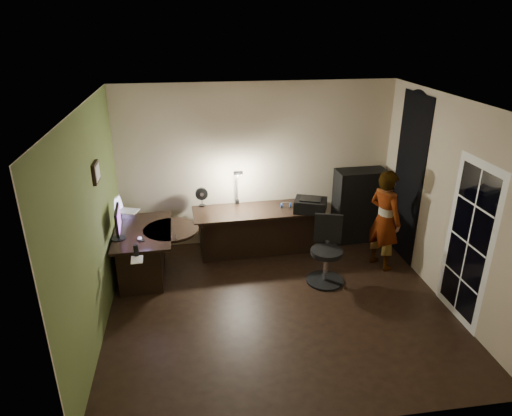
{
  "coord_description": "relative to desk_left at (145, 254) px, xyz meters",
  "views": [
    {
      "loc": [
        -1.06,
        -5.08,
        3.61
      ],
      "look_at": [
        -0.15,
        1.05,
        1.0
      ],
      "focal_mm": 32.0,
      "sensor_mm": 36.0,
      "label": 1
    }
  ],
  "objects": [
    {
      "name": "arched_doorway",
      "position": [
        4.05,
        0.11,
        0.92
      ],
      "size": [
        0.01,
        0.9,
        2.6
      ],
      "primitive_type": "cube",
      "color": "black",
      "rests_on": "floor"
    },
    {
      "name": "person",
      "position": [
        3.58,
        -0.22,
        0.4
      ],
      "size": [
        0.57,
        0.66,
        1.56
      ],
      "primitive_type": "imported",
      "rotation": [
        0.0,
        0.0,
        2.01
      ],
      "color": "#D8A88C",
      "rests_on": "floor"
    },
    {
      "name": "mouse",
      "position": [
        -0.02,
        -0.29,
        0.4
      ],
      "size": [
        0.08,
        0.1,
        0.04
      ],
      "primitive_type": "ellipsoid",
      "rotation": [
        0.0,
        0.0,
        -0.12
      ],
      "color": "silver",
      "rests_on": "desk_left"
    },
    {
      "name": "phone",
      "position": [
        0.0,
        -0.3,
        0.38
      ],
      "size": [
        0.11,
        0.16,
        0.01
      ],
      "primitive_type": "cube",
      "rotation": [
        0.0,
        0.0,
        0.26
      ],
      "color": "black",
      "rests_on": "desk_left"
    },
    {
      "name": "wall_left",
      "position": [
        -0.45,
        -1.04,
        0.97
      ],
      "size": [
        0.01,
        4.0,
        2.7
      ],
      "primitive_type": "cube",
      "color": "#BDAC8D",
      "rests_on": "floor"
    },
    {
      "name": "floor",
      "position": [
        1.81,
        -1.04,
        -0.38
      ],
      "size": [
        4.5,
        4.0,
        0.01
      ],
      "primitive_type": "cube",
      "color": "black",
      "rests_on": "ground"
    },
    {
      "name": "framed_picture",
      "position": [
        -0.41,
        -0.59,
        1.47
      ],
      "size": [
        0.04,
        0.3,
        0.25
      ],
      "primitive_type": "cube",
      "color": "black",
      "rests_on": "wall_left"
    },
    {
      "name": "monitor",
      "position": [
        -0.31,
        -0.23,
        0.54
      ],
      "size": [
        0.13,
        0.51,
        0.33
      ],
      "primitive_type": "cube",
      "rotation": [
        0.0,
        0.0,
        0.07
      ],
      "color": "black",
      "rests_on": "desk_left"
    },
    {
      "name": "cabinet",
      "position": [
        3.55,
        0.74,
        0.25
      ],
      "size": [
        0.85,
        0.45,
        1.26
      ],
      "primitive_type": "cube",
      "rotation": [
        0.0,
        0.0,
        0.03
      ],
      "color": "black",
      "rests_on": "floor"
    },
    {
      "name": "notepad",
      "position": [
        -0.0,
        -0.88,
        0.38
      ],
      "size": [
        0.16,
        0.21,
        0.01
      ],
      "primitive_type": "cube",
      "rotation": [
        0.0,
        0.0,
        0.05
      ],
      "color": "silver",
      "rests_on": "desk_left"
    },
    {
      "name": "wall_right",
      "position": [
        4.06,
        -1.04,
        0.97
      ],
      "size": [
        0.01,
        4.0,
        2.7
      ],
      "primitive_type": "cube",
      "color": "#BDAC8D",
      "rests_on": "floor"
    },
    {
      "name": "laptop_stand",
      "position": [
        -0.26,
        0.54,
        0.42
      ],
      "size": [
        0.26,
        0.24,
        0.09
      ],
      "primitive_type": "cube",
      "rotation": [
        0.0,
        0.0,
        0.3
      ],
      "color": "silver",
      "rests_on": "desk_left"
    },
    {
      "name": "green_wall_overlay",
      "position": [
        -0.43,
        -1.04,
        0.97
      ],
      "size": [
        0.0,
        4.0,
        2.7
      ],
      "primitive_type": "cube",
      "color": "#52632E",
      "rests_on": "floor"
    },
    {
      "name": "ceiling",
      "position": [
        1.81,
        -1.04,
        2.33
      ],
      "size": [
        4.5,
        4.0,
        0.01
      ],
      "primitive_type": "cube",
      "color": "silver",
      "rests_on": "floor"
    },
    {
      "name": "desk_left",
      "position": [
        0.0,
        0.0,
        0.0
      ],
      "size": [
        0.84,
        1.33,
        0.75
      ],
      "primitive_type": "cube",
      "rotation": [
        0.0,
        0.0,
        0.02
      ],
      "color": "black",
      "rests_on": "floor"
    },
    {
      "name": "headphones",
      "position": [
        2.22,
        0.52,
        0.44
      ],
      "size": [
        0.19,
        0.09,
        0.09
      ],
      "primitive_type": "cube",
      "rotation": [
        0.0,
        0.0,
        -0.06
      ],
      "color": "navy",
      "rests_on": "desk_right"
    },
    {
      "name": "french_door",
      "position": [
        4.05,
        -1.59,
        0.67
      ],
      "size": [
        0.02,
        0.92,
        2.1
      ],
      "primitive_type": "cube",
      "color": "white",
      "rests_on": "floor"
    },
    {
      "name": "speaker",
      "position": [
        -0.01,
        -0.77,
        0.46
      ],
      "size": [
        0.08,
        0.08,
        0.17
      ],
      "primitive_type": "cylinder",
      "rotation": [
        0.0,
        0.0,
        -0.33
      ],
      "color": "black",
      "rests_on": "desk_left"
    },
    {
      "name": "printer",
      "position": [
        2.57,
        0.3,
        0.5
      ],
      "size": [
        0.59,
        0.53,
        0.22
      ],
      "primitive_type": "cube",
      "rotation": [
        0.0,
        0.0,
        -0.37
      ],
      "color": "black",
      "rests_on": "desk_right"
    },
    {
      "name": "desk_lamp",
      "position": [
        1.46,
        0.79,
        0.72
      ],
      "size": [
        0.19,
        0.31,
        0.65
      ],
      "primitive_type": "cube",
      "rotation": [
        0.0,
        0.0,
        0.09
      ],
      "color": "black",
      "rests_on": "desk_right"
    },
    {
      "name": "desk_right",
      "position": [
        1.75,
        0.49,
        0.01
      ],
      "size": [
        2.07,
        0.8,
        0.77
      ],
      "primitive_type": "cube",
      "rotation": [
        0.0,
        0.0,
        0.04
      ],
      "color": "black",
      "rests_on": "floor"
    },
    {
      "name": "pen",
      "position": [
        0.48,
        -0.3,
        0.38
      ],
      "size": [
        0.01,
        0.15,
        0.01
      ],
      "primitive_type": "cube",
      "rotation": [
        0.0,
        0.0,
        0.03
      ],
      "color": "black",
      "rests_on": "desk_left"
    },
    {
      "name": "office_chair",
      "position": [
        2.6,
        -0.55,
        0.12
      ],
      "size": [
        0.69,
        0.69,
        0.98
      ],
      "primitive_type": "cube",
      "rotation": [
        0.0,
        0.0,
        -0.31
      ],
      "color": "black",
      "rests_on": "floor"
    },
    {
      "name": "laptop",
      "position": [
        -0.26,
        0.54,
        0.58
      ],
      "size": [
        0.42,
        0.4,
        0.23
      ],
      "primitive_type": "cube",
      "rotation": [
        0.0,
        0.0,
        -0.35
      ],
      "color": "silver",
      "rests_on": "laptop_stand"
    },
    {
      "name": "wall_back",
      "position": [
        1.81,
        0.97,
        0.97
      ],
      "size": [
        4.5,
        0.01,
        2.7
      ],
      "primitive_type": "cube",
      "color": "#BDAC8D",
      "rests_on": "floor"
    },
    {
      "name": "wall_front",
      "position": [
        1.81,
        -3.04,
        0.97
      ],
      "size": [
        4.5,
        0.01,
        2.7
      ],
      "primitive_type": "cube",
      "color": "#BDAC8D",
      "rests_on": "floor"
    },
    {
      "name": "desk_fan",
      "position": [
        0.89,
        0.77,
        0.55
      ],
      "size": [
        0.2,
        0.11,
        0.31
      ],
      "primitive_type": "cube",
      "rotation": [
        0.0,
        0.0,
        0.0
      ],
      "color": "black",
      "rests_on": "desk_right"
    }
  ]
}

